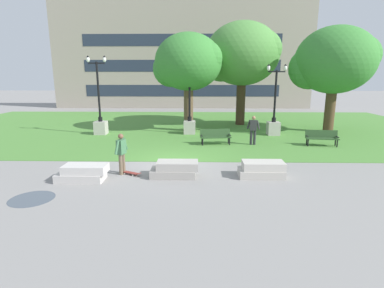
% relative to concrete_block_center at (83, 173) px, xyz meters
% --- Properties ---
extents(ground_plane, '(140.00, 140.00, 0.00)m').
position_rel_concrete_block_center_xyz_m(ground_plane, '(3.22, 2.66, -0.31)').
color(ground_plane, gray).
extents(grass_lawn, '(40.00, 20.00, 0.02)m').
position_rel_concrete_block_center_xyz_m(grass_lawn, '(3.22, 12.66, -0.30)').
color(grass_lawn, '#4C8438').
rests_on(grass_lawn, ground).
extents(concrete_block_center, '(1.93, 0.90, 0.64)m').
position_rel_concrete_block_center_xyz_m(concrete_block_center, '(0.00, 0.00, 0.00)').
color(concrete_block_center, '#BCB7B2').
rests_on(concrete_block_center, ground).
extents(concrete_block_left, '(1.91, 0.90, 0.64)m').
position_rel_concrete_block_center_xyz_m(concrete_block_left, '(3.55, 0.55, 0.00)').
color(concrete_block_left, '#9E9991').
rests_on(concrete_block_left, ground).
extents(concrete_block_right, '(1.80, 0.90, 0.64)m').
position_rel_concrete_block_center_xyz_m(concrete_block_right, '(7.07, 0.60, 0.00)').
color(concrete_block_right, '#B2ADA3').
rests_on(concrete_block_right, ground).
extents(person_skateboarder, '(0.35, 1.06, 1.71)m').
position_rel_concrete_block_center_xyz_m(person_skateboarder, '(1.33, 0.85, 0.66)').
color(person_skateboarder, brown).
rests_on(person_skateboarder, ground).
extents(skateboard, '(1.00, 0.65, 0.14)m').
position_rel_concrete_block_center_xyz_m(skateboard, '(1.67, 0.77, -0.22)').
color(skateboard, maroon).
rests_on(skateboard, ground).
extents(puddle, '(1.45, 1.45, 0.01)m').
position_rel_concrete_block_center_xyz_m(puddle, '(-1.05, -1.81, -0.30)').
color(puddle, '#47515B').
rests_on(puddle, ground).
extents(park_bench_near_left, '(1.85, 0.73, 0.90)m').
position_rel_concrete_block_center_xyz_m(park_bench_near_left, '(11.65, 6.17, 0.23)').
color(park_bench_near_left, '#284723').
rests_on(park_bench_near_left, grass_lawn).
extents(park_bench_near_right, '(1.85, 0.76, 0.90)m').
position_rel_concrete_block_center_xyz_m(park_bench_near_right, '(5.50, 6.40, 0.23)').
color(park_bench_near_right, '#284723').
rests_on(park_bench_near_right, grass_lawn).
extents(lamp_post_right, '(1.32, 0.80, 5.30)m').
position_rel_concrete_block_center_xyz_m(lamp_post_right, '(-2.31, 9.41, 0.78)').
color(lamp_post_right, '#ADA89E').
rests_on(lamp_post_right, grass_lawn).
extents(lamp_post_center, '(1.32, 0.80, 4.84)m').
position_rel_concrete_block_center_xyz_m(lamp_post_center, '(3.87, 9.74, 0.70)').
color(lamp_post_center, '#ADA89E').
rests_on(lamp_post_center, grass_lawn).
extents(lamp_post_left, '(1.32, 0.80, 4.75)m').
position_rel_concrete_block_center_xyz_m(lamp_post_left, '(9.64, 9.40, 0.69)').
color(lamp_post_left, '#ADA89E').
rests_on(lamp_post_left, grass_lawn).
extents(tree_far_right, '(6.17, 5.88, 8.20)m').
position_rel_concrete_block_center_xyz_m(tree_far_right, '(7.89, 13.93, 5.32)').
color(tree_far_right, '#42301E').
rests_on(tree_far_right, grass_lawn).
extents(tree_near_left, '(4.97, 4.74, 6.96)m').
position_rel_concrete_block_center_xyz_m(tree_near_left, '(3.70, 10.90, 4.57)').
color(tree_near_left, brown).
rests_on(tree_near_left, grass_lawn).
extents(tree_far_left, '(5.69, 5.42, 7.35)m').
position_rel_concrete_block_center_xyz_m(tree_far_left, '(13.87, 10.75, 4.67)').
color(tree_far_left, '#4C3823').
rests_on(tree_far_left, grass_lawn).
extents(person_bystander_near_lawn, '(0.76, 0.30, 1.71)m').
position_rel_concrete_block_center_xyz_m(person_bystander_near_lawn, '(7.70, 6.36, 0.68)').
color(person_bystander_near_lawn, '#28282D').
rests_on(person_bystander_near_lawn, grass_lawn).
extents(building_facade_distant, '(31.97, 1.03, 13.10)m').
position_rel_concrete_block_center_xyz_m(building_facade_distant, '(2.43, 27.16, 6.23)').
color(building_facade_distant, gray).
rests_on(building_facade_distant, ground).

